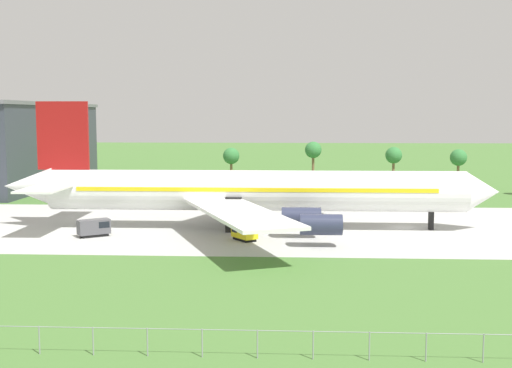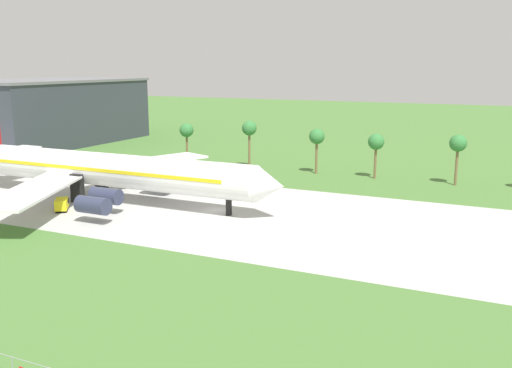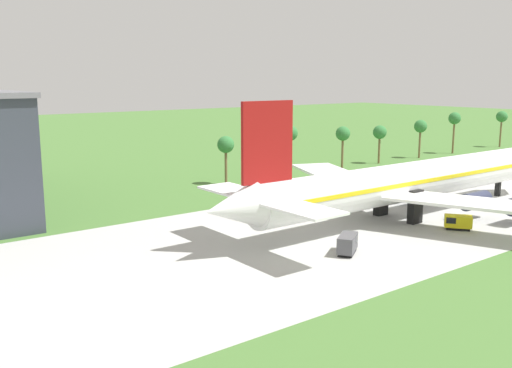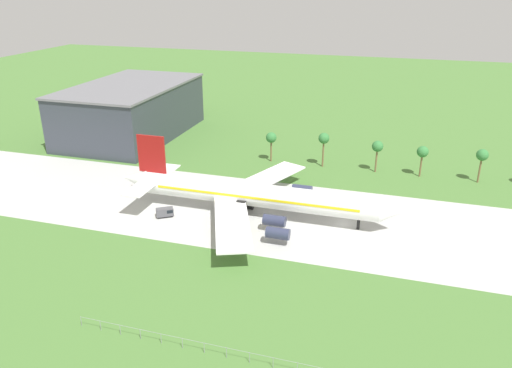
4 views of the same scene
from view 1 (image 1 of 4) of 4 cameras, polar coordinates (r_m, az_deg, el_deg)
The scene contains 6 objects.
ground_plane at distance 102.60m, azimuth 12.91°, elevation -3.78°, with size 600.00×600.00×0.00m, color #477233.
taxiway_strip at distance 102.60m, azimuth 12.91°, elevation -3.77°, with size 320.00×44.00×0.02m.
jet_airliner at distance 98.44m, azimuth -0.77°, elevation -0.61°, with size 76.24×59.53×19.51m.
baggage_tug at distance 89.67m, azimuth -1.08°, elevation -4.29°, with size 3.95×4.33×2.15m.
catering_van at distance 95.30m, azimuth -14.14°, elevation -3.75°, with size 4.83×4.13×2.48m.
palm_tree_row at distance 145.23m, azimuth 18.49°, elevation 2.52°, with size 112.41×3.60×12.32m.
Camera 1 is at (-17.84, -99.52, 17.48)m, focal length 45.00 mm.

